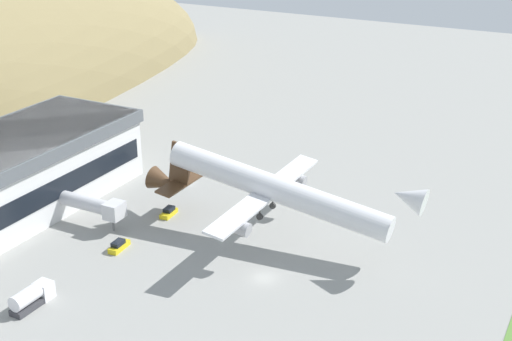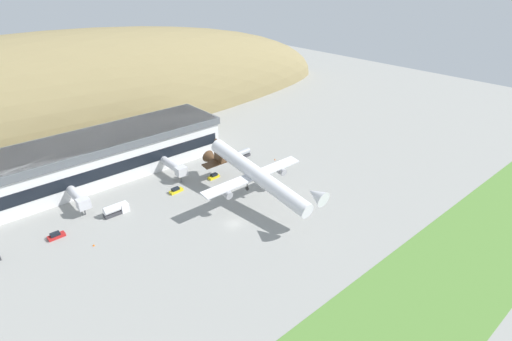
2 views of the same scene
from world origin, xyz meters
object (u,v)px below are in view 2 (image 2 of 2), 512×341
Objects in this scene: service_car_3 at (214,176)px; jetway_0 at (79,198)px; jetway_1 at (174,167)px; service_car_1 at (56,236)px; service_car_2 at (176,190)px; terminal_building at (108,152)px; box_truck at (116,209)px; traffic_cone_1 at (275,159)px; fuel_truck at (241,154)px; traffic_cone_0 at (94,245)px; cargo_airplane at (255,175)px.

jetway_0 is at bearing 167.07° from service_car_3.
jetway_1 is at bearing -0.93° from jetway_0.
service_car_2 reaches higher than service_car_1.
terminal_building is at bearing 45.09° from service_car_1.
service_car_1 is at bearing -178.53° from box_truck.
jetway_0 is at bearing 169.14° from traffic_cone_1.
terminal_building is at bearing 130.04° from jetway_1.
terminal_building reaches higher than box_truck.
service_car_3 is 33.68m from box_truck.
terminal_building reaches higher than fuel_truck.
jetway_0 is 2.78× the size of service_car_1.
service_car_1 is at bearing 179.83° from service_car_2.
box_truck reaches higher than service_car_1.
jetway_0 reaches higher than fuel_truck.
service_car_2 reaches higher than traffic_cone_0.
service_car_1 is 16.55m from box_truck.
jetway_1 is at bearing 174.13° from fuel_truck.
jetway_1 is at bearing 60.16° from service_car_2.
traffic_cone_1 is (65.46, -12.56, -3.71)m from jetway_0.
cargo_airplane is 55.50m from service_car_1.
box_truck is (6.83, -8.64, -2.47)m from jetway_0.
service_car_1 is at bearing -134.91° from terminal_building.
service_car_3 reaches higher than traffic_cone_1.
box_truck is 12.34× the size of traffic_cone_1.
terminal_building reaches higher than service_car_2.
fuel_truck reaches higher than service_car_3.
fuel_truck is (66.79, 5.89, 0.85)m from service_car_1.
box_truck is (16.52, 0.43, 0.89)m from service_car_1.
jetway_1 reaches higher than traffic_cone_1.
traffic_cone_1 is at bearing 5.18° from traffic_cone_0.
box_truck is at bearing 176.18° from traffic_cone_1.
jetway_0 is at bearing 179.07° from jetway_1.
traffic_cone_0 is (-29.79, -9.65, -0.38)m from service_car_2.
fuel_truck reaches higher than traffic_cone_1.
terminal_building is at bearing 148.94° from traffic_cone_1.
service_car_3 is 0.50× the size of fuel_truck.
service_car_1 is at bearing -174.96° from fuel_truck.
terminal_building is at bearing 132.54° from service_car_3.
terminal_building is 45.93m from fuel_truck.
service_car_3 is 17.72m from fuel_truck.
terminal_building is at bearing 46.22° from jetway_0.
jetway_0 is 41.67m from service_car_3.
jetway_1 is 0.25× the size of cargo_airplane.
service_car_2 is at bearing -19.38° from jetway_0.
fuel_truck is 50.56m from box_truck.
terminal_building reaches higher than traffic_cone_0.
service_car_3 is 45.21m from traffic_cone_0.
terminal_building is at bearing 60.81° from traffic_cone_0.
cargo_airplane is 6.11× the size of fuel_truck.
terminal_building is 6.07× the size of jetway_1.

